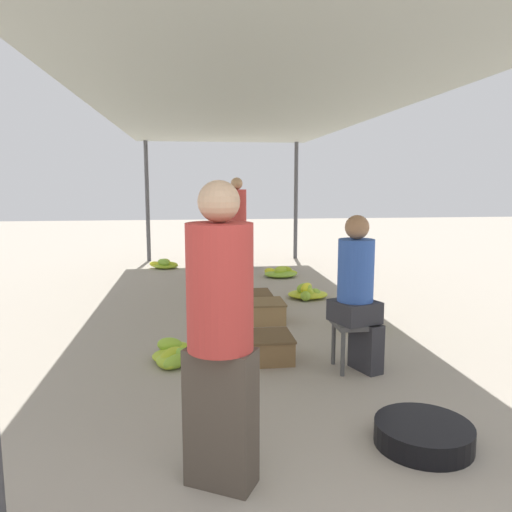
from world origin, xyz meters
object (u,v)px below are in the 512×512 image
object	(u,v)px
banana_pile_right_2	(281,273)
shopper_walking_mid	(237,221)
banana_pile_left_1	(165,264)
vendor_seated	(358,291)
basin_black	(423,434)
banana_pile_left_0	(178,355)
banana_pile_right_1	(308,293)
crate_far	(264,311)
banana_pile_right_0	(362,321)
stool	(354,331)
vendor_foreground	(220,333)
crate_mid	(251,299)
crate_near	(265,347)

from	to	relation	value
banana_pile_right_2	shopper_walking_mid	distance (m)	1.45
banana_pile_left_1	banana_pile_right_2	world-z (taller)	banana_pile_left_1
vendor_seated	banana_pile_left_1	size ratio (longest dim) A/B	2.23
basin_black	banana_pile_left_0	bearing A→B (deg)	132.84
banana_pile_right_1	shopper_walking_mid	bearing A→B (deg)	105.79
banana_pile_left_0	banana_pile_left_1	world-z (taller)	banana_pile_left_1
banana_pile_right_1	crate_far	distance (m)	1.35
banana_pile_left_1	vendor_seated	bearing A→B (deg)	-70.64
banana_pile_right_0	shopper_walking_mid	bearing A→B (deg)	103.27
basin_black	crate_far	size ratio (longest dim) A/B	1.26
banana_pile_left_0	shopper_walking_mid	bearing A→B (deg)	78.80
stool	vendor_seated	size ratio (longest dim) A/B	0.32
vendor_foreground	banana_pile_left_0	bearing A→B (deg)	98.54
vendor_foreground	banana_pile_left_1	bearing A→B (deg)	95.44
vendor_foreground	crate_far	bearing A→B (deg)	77.78
stool	vendor_seated	world-z (taller)	vendor_seated
banana_pile_right_1	crate_far	size ratio (longest dim) A/B	1.18
vendor_foreground	banana_pile_right_1	distance (m)	4.46
banana_pile_left_0	banana_pile_right_2	world-z (taller)	banana_pile_right_2
crate_mid	shopper_walking_mid	bearing A→B (deg)	88.43
vendor_foreground	stool	distance (m)	1.99
vendor_foreground	banana_pile_right_1	bearing A→B (deg)	70.87
banana_pile_left_1	crate_near	xyz separation A→B (m)	(1.15, -5.03, 0.04)
basin_black	crate_far	world-z (taller)	crate_far
vendor_seated	shopper_walking_mid	distance (m)	5.33
banana_pile_left_0	shopper_walking_mid	xyz separation A→B (m)	(0.98, 4.93, 0.81)
banana_pile_left_1	crate_mid	bearing A→B (deg)	-67.11
banana_pile_right_1	crate_mid	world-z (taller)	banana_pile_right_1
banana_pile_left_1	banana_pile_right_2	size ratio (longest dim) A/B	1.00
banana_pile_left_0	banana_pile_right_2	xyz separation A→B (m)	(1.63, 3.92, -0.00)
vendor_foreground	banana_pile_left_1	xyz separation A→B (m)	(-0.65, 6.85, -0.75)
banana_pile_left_1	crate_mid	world-z (taller)	banana_pile_left_1
basin_black	banana_pile_left_0	distance (m)	2.23
basin_black	banana_pile_right_1	distance (m)	3.93
crate_far	banana_pile_right_2	bearing A→B (deg)	75.74
crate_near	banana_pile_right_1	bearing A→B (deg)	68.05
basin_black	banana_pile_right_1	bearing A→B (deg)	86.99
banana_pile_right_1	shopper_walking_mid	world-z (taller)	shopper_walking_mid
stool	crate_near	distance (m)	0.81
vendor_seated	basin_black	world-z (taller)	vendor_seated
banana_pile_left_1	vendor_foreground	bearing A→B (deg)	-84.56
crate_near	shopper_walking_mid	world-z (taller)	shopper_walking_mid
banana_pile_right_2	crate_mid	bearing A→B (deg)	-110.95
vendor_seated	banana_pile_left_1	world-z (taller)	vendor_seated
banana_pile_left_1	crate_near	size ratio (longest dim) A/B	1.25
basin_black	shopper_walking_mid	bearing A→B (deg)	94.70
stool	basin_black	world-z (taller)	stool
banana_pile_left_0	crate_mid	xyz separation A→B (m)	(0.89, 1.99, 0.02)
crate_near	crate_mid	world-z (taller)	crate_near
banana_pile_right_0	vendor_foreground	bearing A→B (deg)	-122.66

